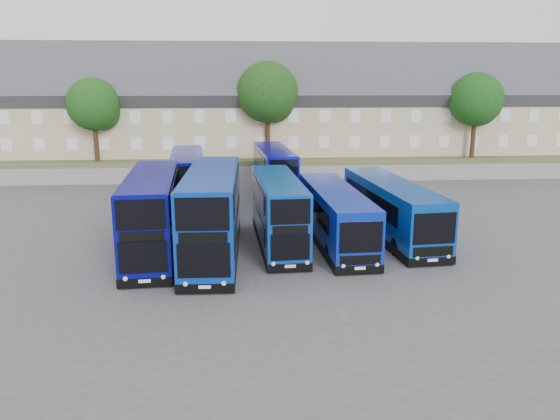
{
  "coord_description": "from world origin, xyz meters",
  "views": [
    {
      "loc": [
        -0.55,
        -26.81,
        9.36
      ],
      "look_at": [
        1.59,
        3.21,
        2.2
      ],
      "focal_mm": 35.0,
      "sensor_mm": 36.0,
      "label": 1
    }
  ],
  "objects_px": {
    "tree_west": "(95,106)",
    "coach_east_a": "(335,217)",
    "tree_mid": "(269,95)",
    "tree_east": "(477,102)",
    "dd_front_left": "(152,216)",
    "dd_front_mid": "(213,215)",
    "tree_far": "(504,96)"
  },
  "relations": [
    {
      "from": "coach_east_a",
      "to": "dd_front_mid",
      "type": "bearing_deg",
      "value": -167.11
    },
    {
      "from": "tree_west",
      "to": "tree_east",
      "type": "distance_m",
      "value": 36.0
    },
    {
      "from": "coach_east_a",
      "to": "tree_west",
      "type": "relative_size",
      "value": 1.54
    },
    {
      "from": "tree_east",
      "to": "coach_east_a",
      "type": "bearing_deg",
      "value": -129.24
    },
    {
      "from": "tree_mid",
      "to": "dd_front_left",
      "type": "bearing_deg",
      "value": -108.33
    },
    {
      "from": "tree_mid",
      "to": "coach_east_a",
      "type": "bearing_deg",
      "value": -82.79
    },
    {
      "from": "tree_west",
      "to": "tree_mid",
      "type": "xyz_separation_m",
      "value": [
        16.0,
        0.5,
        1.02
      ]
    },
    {
      "from": "dd_front_left",
      "to": "dd_front_mid",
      "type": "xyz_separation_m",
      "value": [
        3.31,
        -0.6,
        0.13
      ]
    },
    {
      "from": "tree_west",
      "to": "tree_far",
      "type": "distance_m",
      "value": 42.58
    },
    {
      "from": "tree_east",
      "to": "tree_mid",
      "type": "bearing_deg",
      "value": 178.57
    },
    {
      "from": "tree_east",
      "to": "tree_far",
      "type": "relative_size",
      "value": 0.94
    },
    {
      "from": "dd_front_left",
      "to": "coach_east_a",
      "type": "distance_m",
      "value": 10.47
    },
    {
      "from": "tree_west",
      "to": "dd_front_mid",
      "type": "bearing_deg",
      "value": -63.16
    },
    {
      "from": "coach_east_a",
      "to": "tree_east",
      "type": "height_order",
      "value": "tree_east"
    },
    {
      "from": "dd_front_mid",
      "to": "tree_mid",
      "type": "bearing_deg",
      "value": 80.8
    },
    {
      "from": "dd_front_left",
      "to": "tree_far",
      "type": "relative_size",
      "value": 1.29
    },
    {
      "from": "coach_east_a",
      "to": "tree_far",
      "type": "relative_size",
      "value": 1.36
    },
    {
      "from": "dd_front_left",
      "to": "coach_east_a",
      "type": "xyz_separation_m",
      "value": [
        10.36,
        1.37,
        -0.59
      ]
    },
    {
      "from": "coach_east_a",
      "to": "tree_far",
      "type": "bearing_deg",
      "value": 47.67
    },
    {
      "from": "tree_east",
      "to": "dd_front_mid",
      "type": "bearing_deg",
      "value": -136.46
    },
    {
      "from": "coach_east_a",
      "to": "tree_east",
      "type": "bearing_deg",
      "value": 48.01
    },
    {
      "from": "dd_front_mid",
      "to": "tree_west",
      "type": "height_order",
      "value": "tree_west"
    },
    {
      "from": "tree_mid",
      "to": "tree_west",
      "type": "bearing_deg",
      "value": -178.21
    },
    {
      "from": "tree_mid",
      "to": "tree_east",
      "type": "xyz_separation_m",
      "value": [
        20.0,
        -0.5,
        -0.68
      ]
    },
    {
      "from": "tree_far",
      "to": "dd_front_left",
      "type": "bearing_deg",
      "value": -138.73
    },
    {
      "from": "dd_front_left",
      "to": "tree_west",
      "type": "height_order",
      "value": "tree_west"
    },
    {
      "from": "tree_west",
      "to": "coach_east_a",
      "type": "bearing_deg",
      "value": -48.44
    },
    {
      "from": "dd_front_left",
      "to": "tree_far",
      "type": "xyz_separation_m",
      "value": [
        33.62,
        29.5,
        5.58
      ]
    },
    {
      "from": "dd_front_mid",
      "to": "tree_west",
      "type": "distance_m",
      "value": 26.33
    },
    {
      "from": "tree_mid",
      "to": "dd_front_mid",
      "type": "bearing_deg",
      "value": -100.35
    },
    {
      "from": "tree_mid",
      "to": "tree_east",
      "type": "height_order",
      "value": "tree_mid"
    },
    {
      "from": "dd_front_mid",
      "to": "tree_mid",
      "type": "height_order",
      "value": "tree_mid"
    }
  ]
}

